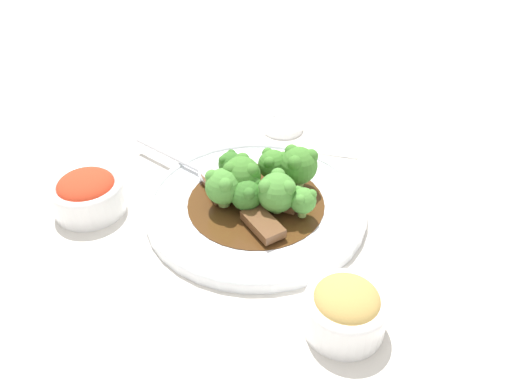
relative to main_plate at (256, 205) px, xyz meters
name	(u,v)px	position (x,y,z in m)	size (l,w,h in m)	color
ground_plane	(256,211)	(0.00, 0.00, -0.01)	(4.00, 4.00, 0.00)	silver
main_plate	(256,205)	(0.00, 0.00, 0.00)	(0.31, 0.31, 0.02)	white
beef_strip_0	(289,197)	(0.00, -0.05, 0.01)	(0.06, 0.04, 0.01)	brown
beef_strip_1	(262,197)	(0.00, -0.01, 0.02)	(0.03, 0.05, 0.01)	brown
beef_strip_2	(263,224)	(-0.06, -0.01, 0.02)	(0.07, 0.06, 0.01)	brown
beef_strip_3	(218,187)	(0.02, 0.06, 0.01)	(0.07, 0.06, 0.01)	brown
broccoli_floret_0	(277,192)	(-0.02, -0.03, 0.04)	(0.05, 0.05, 0.06)	#7FA84C
broccoli_floret_1	(273,164)	(0.05, -0.02, 0.04)	(0.04, 0.04, 0.05)	#7FA84C
broccoli_floret_2	(223,186)	(-0.01, 0.04, 0.04)	(0.05, 0.05, 0.06)	#7FA84C
broccoli_floret_3	(242,175)	(0.01, 0.02, 0.05)	(0.05, 0.05, 0.06)	#7FA84C
broccoli_floret_4	(299,165)	(0.04, -0.06, 0.05)	(0.05, 0.05, 0.06)	#7FA84C
broccoli_floret_5	(246,194)	(-0.02, 0.01, 0.03)	(0.04, 0.04, 0.05)	#8EB756
broccoli_floret_6	(231,164)	(0.04, 0.04, 0.04)	(0.04, 0.04, 0.05)	#7FA84C
broccoli_floret_7	(303,200)	(-0.03, -0.07, 0.04)	(0.04, 0.04, 0.04)	#7FA84C
serving_spoon	(206,172)	(0.05, 0.08, 0.02)	(0.13, 0.18, 0.01)	silver
side_bowl_kimchi	(88,193)	(-0.02, 0.24, 0.02)	(0.10, 0.10, 0.06)	white
side_bowl_appetizer	(345,309)	(-0.19, -0.11, 0.02)	(0.09, 0.09, 0.06)	white
sauce_dish	(283,126)	(0.23, -0.03, 0.00)	(0.07, 0.07, 0.01)	white
paper_napkin	(339,138)	(0.21, -0.13, -0.01)	(0.12, 0.09, 0.01)	white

